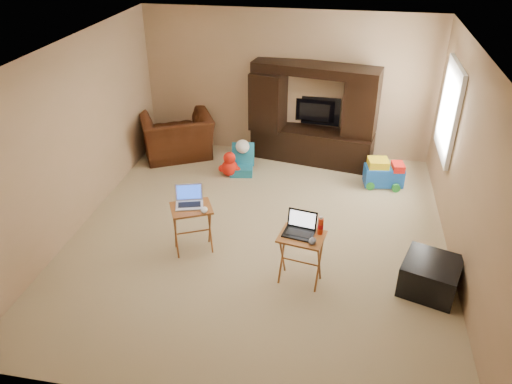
% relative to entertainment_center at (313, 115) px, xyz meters
% --- Properties ---
extents(floor, '(5.50, 5.50, 0.00)m').
position_rel_entertainment_center_xyz_m(floor, '(-0.49, -2.46, -0.85)').
color(floor, tan).
rests_on(floor, ground).
extents(ceiling, '(5.50, 5.50, 0.00)m').
position_rel_entertainment_center_xyz_m(ceiling, '(-0.49, -2.46, 1.65)').
color(ceiling, silver).
rests_on(ceiling, ground).
extents(wall_back, '(5.00, 0.00, 5.00)m').
position_rel_entertainment_center_xyz_m(wall_back, '(-0.49, 0.29, 0.40)').
color(wall_back, tan).
rests_on(wall_back, ground).
extents(wall_front, '(5.00, 0.00, 5.00)m').
position_rel_entertainment_center_xyz_m(wall_front, '(-0.49, -5.21, 0.40)').
color(wall_front, tan).
rests_on(wall_front, ground).
extents(wall_left, '(0.00, 5.50, 5.50)m').
position_rel_entertainment_center_xyz_m(wall_left, '(-2.99, -2.46, 0.40)').
color(wall_left, tan).
rests_on(wall_left, ground).
extents(wall_right, '(0.00, 5.50, 5.50)m').
position_rel_entertainment_center_xyz_m(wall_right, '(2.01, -2.46, 0.40)').
color(wall_right, tan).
rests_on(wall_right, ground).
extents(window_pane, '(0.00, 1.20, 1.20)m').
position_rel_entertainment_center_xyz_m(window_pane, '(1.99, -0.91, 0.55)').
color(window_pane, white).
rests_on(window_pane, ground).
extents(window_frame, '(0.06, 1.14, 1.34)m').
position_rel_entertainment_center_xyz_m(window_frame, '(1.97, -0.91, 0.55)').
color(window_frame, white).
rests_on(window_frame, ground).
extents(entertainment_center, '(2.15, 0.88, 1.71)m').
position_rel_entertainment_center_xyz_m(entertainment_center, '(0.00, 0.00, 0.00)').
color(entertainment_center, black).
rests_on(entertainment_center, floor).
extents(television, '(0.87, 0.19, 0.50)m').
position_rel_entertainment_center_xyz_m(television, '(0.00, 0.20, -0.04)').
color(television, black).
rests_on(television, entertainment_center).
extents(recliner, '(1.54, 1.48, 0.77)m').
position_rel_entertainment_center_xyz_m(recliner, '(-2.36, -0.26, -0.47)').
color(recliner, '#421F0E').
rests_on(recliner, floor).
extents(child_rocker, '(0.44, 0.48, 0.50)m').
position_rel_entertainment_center_xyz_m(child_rocker, '(-1.10, -0.72, -0.60)').
color(child_rocker, '#1A6F8F').
rests_on(child_rocker, floor).
extents(plush_toy, '(0.38, 0.32, 0.43)m').
position_rel_entertainment_center_xyz_m(plush_toy, '(-1.28, -0.83, -0.64)').
color(plush_toy, red).
rests_on(plush_toy, floor).
extents(push_toy, '(0.68, 0.53, 0.46)m').
position_rel_entertainment_center_xyz_m(push_toy, '(1.22, -0.71, -0.62)').
color(push_toy, blue).
rests_on(push_toy, floor).
extents(ottoman, '(0.78, 0.78, 0.40)m').
position_rel_entertainment_center_xyz_m(ottoman, '(1.66, -3.18, -0.65)').
color(ottoman, black).
rests_on(ottoman, floor).
extents(tray_table_left, '(0.63, 0.58, 0.65)m').
position_rel_entertainment_center_xyz_m(tray_table_left, '(-1.26, -2.94, -0.53)').
color(tray_table_left, '#985524').
rests_on(tray_table_left, floor).
extents(tray_table_right, '(0.57, 0.49, 0.66)m').
position_rel_entertainment_center_xyz_m(tray_table_right, '(0.16, -3.31, -0.52)').
color(tray_table_right, '#A46227').
rests_on(tray_table_right, floor).
extents(laptop_left, '(0.41, 0.37, 0.24)m').
position_rel_entertainment_center_xyz_m(laptop_left, '(-1.29, -2.91, -0.08)').
color(laptop_left, '#B1B0B5').
rests_on(laptop_left, tray_table_left).
extents(laptop_right, '(0.39, 0.34, 0.24)m').
position_rel_entertainment_center_xyz_m(laptop_right, '(0.12, -3.29, -0.07)').
color(laptop_right, black).
rests_on(laptop_right, tray_table_right).
extents(mouse_left, '(0.10, 0.14, 0.05)m').
position_rel_entertainment_center_xyz_m(mouse_left, '(-1.07, -3.01, -0.17)').
color(mouse_left, silver).
rests_on(mouse_left, tray_table_left).
extents(mouse_right, '(0.11, 0.15, 0.05)m').
position_rel_entertainment_center_xyz_m(mouse_right, '(0.29, -3.43, -0.16)').
color(mouse_right, '#434247').
rests_on(mouse_right, tray_table_right).
extents(water_bottle, '(0.07, 0.07, 0.20)m').
position_rel_entertainment_center_xyz_m(water_bottle, '(0.36, -3.23, -0.09)').
color(water_bottle, red).
rests_on(water_bottle, tray_table_right).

